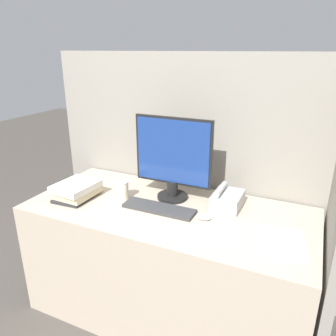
# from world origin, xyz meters

# --- Properties ---
(cubicle_panel_rear) EXTENTS (2.05, 0.04, 1.59)m
(cubicle_panel_rear) POSITION_xyz_m (0.00, 0.78, 0.79)
(cubicle_panel_rear) COLOR gray
(cubicle_panel_rear) RESTS_ON ground_plane
(cubicle_panel_right) EXTENTS (0.04, 0.80, 1.59)m
(cubicle_panel_right) POSITION_xyz_m (0.86, 0.40, 0.79)
(cubicle_panel_right) COLOR gray
(cubicle_panel_right) RESTS_ON ground_plane
(desk) EXTENTS (1.65, 0.74, 0.73)m
(desk) POSITION_xyz_m (0.00, 0.37, 0.37)
(desk) COLOR tan
(desk) RESTS_ON ground_plane
(monitor) EXTENTS (0.48, 0.19, 0.51)m
(monitor) POSITION_xyz_m (-0.03, 0.51, 0.98)
(monitor) COLOR black
(monitor) RESTS_ON desk
(keyboard) EXTENTS (0.42, 0.12, 0.02)m
(keyboard) POSITION_xyz_m (-0.04, 0.33, 0.74)
(keyboard) COLOR #333333
(keyboard) RESTS_ON desk
(mouse) EXTENTS (0.08, 0.05, 0.03)m
(mouse) POSITION_xyz_m (0.23, 0.33, 0.75)
(mouse) COLOR silver
(mouse) RESTS_ON desk
(coffee_cup) EXTENTS (0.08, 0.08, 0.12)m
(coffee_cup) POSITION_xyz_m (-0.31, 0.38, 0.79)
(coffee_cup) COLOR beige
(coffee_cup) RESTS_ON desk
(book_stack) EXTENTS (0.24, 0.29, 0.10)m
(book_stack) POSITION_xyz_m (-0.57, 0.27, 0.78)
(book_stack) COLOR #262628
(book_stack) RESTS_ON desk
(desk_telephone) EXTENTS (0.16, 0.21, 0.12)m
(desk_telephone) POSITION_xyz_m (0.30, 0.53, 0.78)
(desk_telephone) COLOR #99999E
(desk_telephone) RESTS_ON desk
(paper_pile) EXTENTS (0.26, 0.29, 0.01)m
(paper_pile) POSITION_xyz_m (0.64, 0.27, 0.74)
(paper_pile) COLOR white
(paper_pile) RESTS_ON desk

